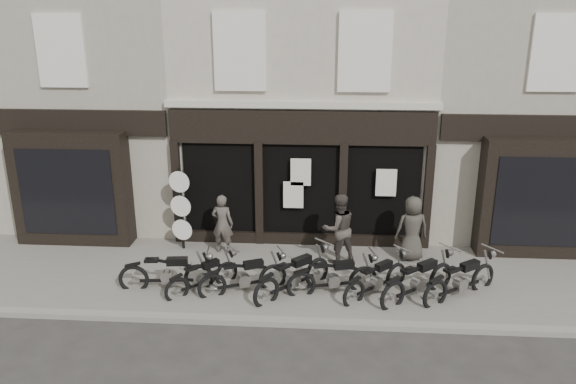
# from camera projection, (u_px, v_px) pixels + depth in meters

# --- Properties ---
(ground_plane) EXTENTS (90.00, 90.00, 0.00)m
(ground_plane) POSITION_uv_depth(u_px,v_px,m) (295.00, 297.00, 13.17)
(ground_plane) COLOR #2D2B28
(ground_plane) RESTS_ON ground
(pavement) EXTENTS (30.00, 4.20, 0.12)m
(pavement) POSITION_uv_depth(u_px,v_px,m) (297.00, 277.00, 14.00)
(pavement) COLOR #68635B
(pavement) RESTS_ON ground_plane
(kerb) EXTENTS (30.00, 0.25, 0.13)m
(kerb) POSITION_uv_depth(u_px,v_px,m) (291.00, 322.00, 11.96)
(kerb) COLOR gray
(kerb) RESTS_ON ground_plane
(central_building) EXTENTS (7.30, 6.22, 8.34)m
(central_building) POSITION_uv_depth(u_px,v_px,m) (306.00, 89.00, 17.57)
(central_building) COLOR #B8AE9D
(central_building) RESTS_ON ground
(neighbour_left) EXTENTS (5.60, 6.73, 8.34)m
(neighbour_left) POSITION_uv_depth(u_px,v_px,m) (107.00, 88.00, 17.93)
(neighbour_left) COLOR gray
(neighbour_left) RESTS_ON ground
(neighbour_right) EXTENTS (5.60, 6.73, 8.34)m
(neighbour_right) POSITION_uv_depth(u_px,v_px,m) (513.00, 92.00, 17.12)
(neighbour_right) COLOR gray
(neighbour_right) RESTS_ON ground
(motorcycle_0) EXTENTS (2.25, 0.62, 1.08)m
(motorcycle_0) POSITION_uv_depth(u_px,v_px,m) (168.00, 276.00, 13.25)
(motorcycle_0) COLOR black
(motorcycle_0) RESTS_ON ground
(motorcycle_1) EXTENTS (1.59, 1.50, 0.94)m
(motorcycle_1) POSITION_uv_depth(u_px,v_px,m) (203.00, 279.00, 13.22)
(motorcycle_1) COLOR black
(motorcycle_1) RESTS_ON ground
(motorcycle_2) EXTENTS (2.02, 1.13, 1.03)m
(motorcycle_2) POSITION_uv_depth(u_px,v_px,m) (244.00, 280.00, 13.11)
(motorcycle_2) COLOR black
(motorcycle_2) RESTS_ON ground
(motorcycle_3) EXTENTS (1.82, 1.85, 1.12)m
(motorcycle_3) POSITION_uv_depth(u_px,v_px,m) (294.00, 279.00, 13.07)
(motorcycle_3) COLOR black
(motorcycle_3) RESTS_ON ground
(motorcycle_4) EXTENTS (2.14, 0.89, 1.05)m
(motorcycle_4) POSITION_uv_depth(u_px,v_px,m) (334.00, 280.00, 13.08)
(motorcycle_4) COLOR black
(motorcycle_4) RESTS_ON ground
(motorcycle_5) EXTENTS (1.69, 1.62, 1.01)m
(motorcycle_5) POSITION_uv_depth(u_px,v_px,m) (376.00, 282.00, 13.01)
(motorcycle_5) COLOR black
(motorcycle_5) RESTS_ON ground
(motorcycle_6) EXTENTS (1.96, 1.70, 1.12)m
(motorcycle_6) POSITION_uv_depth(u_px,v_px,m) (418.00, 283.00, 12.85)
(motorcycle_6) COLOR black
(motorcycle_6) RESTS_ON ground
(motorcycle_7) EXTENTS (1.99, 1.57, 1.10)m
(motorcycle_7) POSITION_uv_depth(u_px,v_px,m) (461.00, 283.00, 12.88)
(motorcycle_7) COLOR black
(motorcycle_7) RESTS_ON ground
(man_left) EXTENTS (0.65, 0.48, 1.63)m
(man_left) POSITION_uv_depth(u_px,v_px,m) (222.00, 224.00, 15.10)
(man_left) COLOR #48423B
(man_left) RESTS_ON pavement
(man_centre) EXTENTS (1.10, 0.99, 1.85)m
(man_centre) POSITION_uv_depth(u_px,v_px,m) (339.00, 228.00, 14.49)
(man_centre) COLOR #403934
(man_centre) RESTS_ON pavement
(man_right) EXTENTS (0.93, 0.69, 1.74)m
(man_right) POSITION_uv_depth(u_px,v_px,m) (412.00, 229.00, 14.62)
(man_right) COLOR #393630
(man_right) RESTS_ON pavement
(advert_sign_post) EXTENTS (0.59, 0.38, 2.43)m
(advert_sign_post) POSITION_uv_depth(u_px,v_px,m) (181.00, 212.00, 15.23)
(advert_sign_post) COLOR black
(advert_sign_post) RESTS_ON ground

